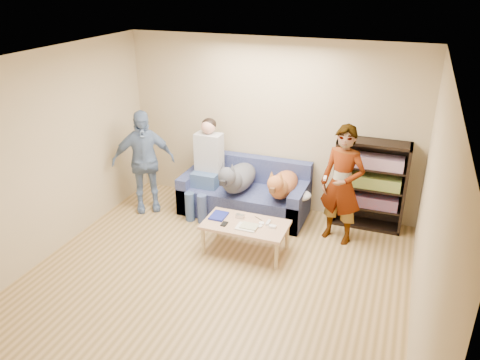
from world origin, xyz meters
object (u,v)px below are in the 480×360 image
at_px(person_standing_left, 143,161).
at_px(dog_gray, 237,178).
at_px(bookshelf, 370,183).
at_px(coffee_table, 246,227).
at_px(person_seated, 207,163).
at_px(notebook_blue, 219,216).
at_px(person_standing_right, 342,185).
at_px(camera_silver, 240,216).
at_px(dog_tan, 282,185).
at_px(sofa, 245,195).

bearing_deg(person_standing_left, dog_gray, -24.34).
bearing_deg(bookshelf, dog_gray, -167.13).
bearing_deg(coffee_table, person_seated, 135.94).
height_order(notebook_blue, bookshelf, bookshelf).
height_order(person_standing_right, camera_silver, person_standing_right).
bearing_deg(notebook_blue, camera_silver, 14.04).
distance_m(dog_gray, dog_tan, 0.68).
xyz_separation_m(dog_gray, coffee_table, (0.45, -0.87, -0.27)).
bearing_deg(dog_gray, notebook_blue, -86.76).
distance_m(notebook_blue, dog_tan, 1.09).
height_order(camera_silver, person_seated, person_seated).
xyz_separation_m(person_standing_left, sofa, (1.48, 0.44, -0.52)).
relative_size(coffee_table, bookshelf, 0.85).
height_order(camera_silver, coffee_table, camera_silver).
bearing_deg(camera_silver, notebook_blue, -165.96).
relative_size(sofa, person_seated, 1.29).
distance_m(person_seated, dog_gray, 0.54).
bearing_deg(person_seated, dog_tan, -0.84).
bearing_deg(sofa, bookshelf, 7.40).
height_order(person_seated, dog_tan, person_seated).
bearing_deg(person_standing_left, camera_silver, -50.32).
distance_m(person_standing_right, person_seated, 2.07).
height_order(notebook_blue, camera_silver, camera_silver).
relative_size(person_standing_right, sofa, 0.87).
height_order(person_standing_left, bookshelf, person_standing_left).
bearing_deg(bookshelf, notebook_blue, -145.51).
xyz_separation_m(person_standing_right, camera_silver, (-1.21, -0.63, -0.38)).
xyz_separation_m(dog_gray, bookshelf, (1.86, 0.42, 0.04)).
height_order(person_standing_left, notebook_blue, person_standing_left).
bearing_deg(dog_tan, person_seated, 179.16).
distance_m(person_standing_right, person_standing_left, 2.96).
xyz_separation_m(camera_silver, dog_gray, (-0.33, 0.75, 0.19)).
distance_m(person_standing_left, person_seated, 0.96).
relative_size(camera_silver, coffee_table, 0.10).
xyz_separation_m(person_standing_left, dog_gray, (1.42, 0.25, -0.16)).
xyz_separation_m(person_standing_right, person_standing_left, (-2.96, -0.13, -0.03)).
bearing_deg(camera_silver, person_standing_right, 27.54).
distance_m(notebook_blue, bookshelf, 2.21).
relative_size(person_standing_right, notebook_blue, 6.33).
relative_size(person_standing_left, dog_gray, 1.27).
bearing_deg(dog_gray, dog_tan, 3.95).
xyz_separation_m(person_standing_left, bookshelf, (3.28, 0.68, -0.12)).
height_order(person_standing_left, camera_silver, person_standing_left).
bearing_deg(dog_tan, bookshelf, 17.72).
bearing_deg(person_standing_left, notebook_blue, -55.58).
bearing_deg(notebook_blue, dog_tan, 54.04).
xyz_separation_m(person_standing_left, camera_silver, (1.75, -0.50, -0.35)).
height_order(person_standing_right, sofa, person_standing_right).
xyz_separation_m(sofa, person_seated, (-0.58, -0.13, 0.49)).
bearing_deg(person_seated, notebook_blue, -57.41).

